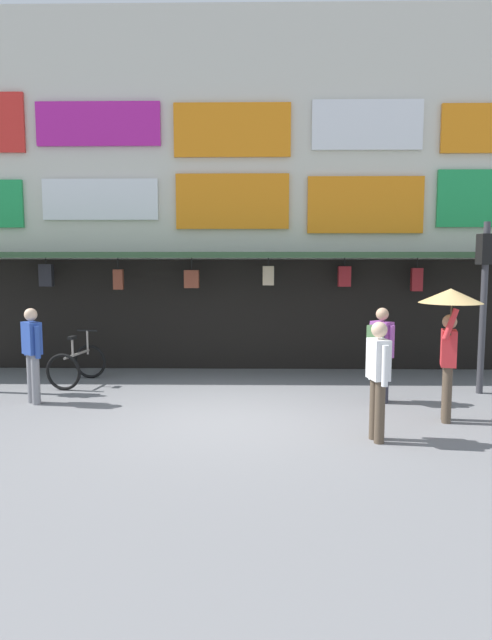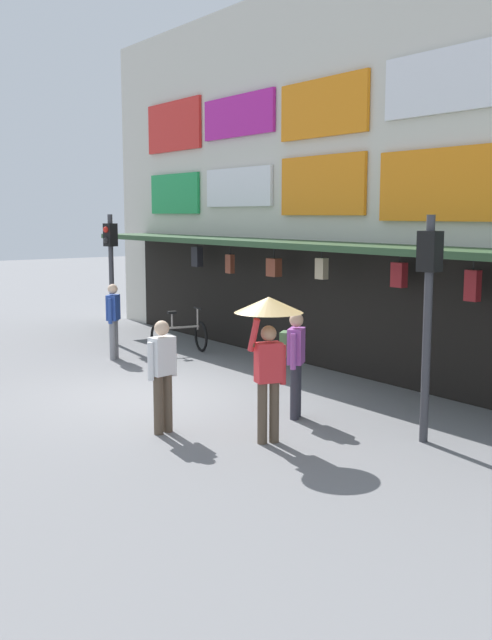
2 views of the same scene
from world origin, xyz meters
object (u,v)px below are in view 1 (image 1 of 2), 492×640
(pedestrian_in_white, at_px, (381,347))
(pedestrian_with_umbrella, at_px, (450,317))
(bicycle_parked, at_px, (77,365))
(pedestrian_in_green, at_px, (378,374))
(traffic_light_far, at_px, (484,280))
(pedestrian_in_red, at_px, (32,350))

(pedestrian_in_white, relative_size, pedestrian_with_umbrella, 0.81)
(bicycle_parked, distance_m, pedestrian_in_white, 5.97)
(pedestrian_in_green, xyz_separation_m, pedestrian_with_umbrella, (1.29, 0.96, 0.69))
(traffic_light_far, bearing_deg, pedestrian_in_green, -132.17)
(pedestrian_in_white, bearing_deg, pedestrian_in_green, -103.38)
(bicycle_parked, bearing_deg, pedestrian_in_green, -32.93)
(bicycle_parked, height_order, pedestrian_in_white, pedestrian_in_white)
(traffic_light_far, xyz_separation_m, pedestrian_in_red, (-8.11, -0.89, -1.19))
(bicycle_parked, xyz_separation_m, pedestrian_in_green, (5.29, -3.43, 0.55))
(pedestrian_with_umbrella, bearing_deg, bicycle_parked, 159.47)
(bicycle_parked, height_order, pedestrian_in_green, pedestrian_in_green)
(traffic_light_far, height_order, pedestrian_in_green, traffic_light_far)
(traffic_light_far, distance_m, pedestrian_in_red, 8.25)
(bicycle_parked, bearing_deg, traffic_light_far, -4.59)
(traffic_light_far, distance_m, pedestrian_in_white, 2.45)
(traffic_light_far, height_order, pedestrian_with_umbrella, traffic_light_far)
(pedestrian_with_umbrella, bearing_deg, pedestrian_in_red, 172.12)
(traffic_light_far, relative_size, pedestrian_in_red, 1.90)
(pedestrian_in_white, bearing_deg, bicycle_parked, 167.00)
(pedestrian_in_green, relative_size, pedestrian_in_red, 1.00)
(bicycle_parked, relative_size, pedestrian_in_green, 0.75)
(traffic_light_far, bearing_deg, pedestrian_with_umbrella, -124.16)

